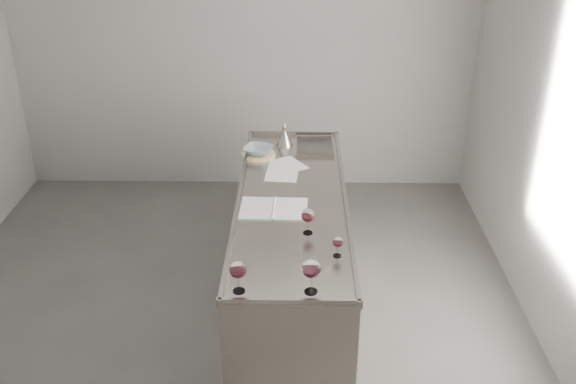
{
  "coord_description": "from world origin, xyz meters",
  "views": [
    {
      "loc": [
        0.54,
        -3.63,
        2.98
      ],
      "look_at": [
        0.47,
        0.25,
        1.02
      ],
      "focal_mm": 40.0,
      "sensor_mm": 36.0,
      "label": 1
    }
  ],
  "objects_px": {
    "counter": "(292,256)",
    "wine_funnel": "(285,139)",
    "wine_glass_left": "(238,270)",
    "wine_glass_right": "(311,269)",
    "wine_glass_middle": "(308,216)",
    "ceramic_bowl": "(258,150)",
    "notebook": "(274,209)",
    "wine_glass_small": "(338,243)"
  },
  "relations": [
    {
      "from": "wine_glass_small",
      "to": "wine_funnel",
      "type": "distance_m",
      "value": 1.71
    },
    {
      "from": "wine_funnel",
      "to": "notebook",
      "type": "bearing_deg",
      "value": -92.59
    },
    {
      "from": "wine_glass_right",
      "to": "ceramic_bowl",
      "type": "height_order",
      "value": "wine_glass_right"
    },
    {
      "from": "wine_glass_right",
      "to": "notebook",
      "type": "xyz_separation_m",
      "value": [
        -0.23,
        0.93,
        -0.14
      ]
    },
    {
      "from": "notebook",
      "to": "wine_funnel",
      "type": "xyz_separation_m",
      "value": [
        0.05,
        1.1,
        0.06
      ]
    },
    {
      "from": "wine_glass_middle",
      "to": "wine_glass_small",
      "type": "xyz_separation_m",
      "value": [
        0.17,
        -0.26,
        -0.03
      ]
    },
    {
      "from": "wine_glass_right",
      "to": "wine_glass_small",
      "type": "bearing_deg",
      "value": 66.04
    },
    {
      "from": "wine_glass_right",
      "to": "wine_glass_small",
      "type": "distance_m",
      "value": 0.4
    },
    {
      "from": "wine_glass_left",
      "to": "wine_glass_small",
      "type": "xyz_separation_m",
      "value": [
        0.55,
        0.36,
        -0.04
      ]
    },
    {
      "from": "wine_glass_left",
      "to": "notebook",
      "type": "xyz_separation_m",
      "value": [
        0.15,
        0.93,
        -0.13
      ]
    },
    {
      "from": "wine_glass_left",
      "to": "ceramic_bowl",
      "type": "height_order",
      "value": "wine_glass_left"
    },
    {
      "from": "wine_glass_small",
      "to": "ceramic_bowl",
      "type": "distance_m",
      "value": 1.56
    },
    {
      "from": "wine_funnel",
      "to": "wine_glass_small",
      "type": "bearing_deg",
      "value": -78.33
    },
    {
      "from": "wine_glass_left",
      "to": "wine_glass_right",
      "type": "xyz_separation_m",
      "value": [
        0.39,
        0.0,
        0.01
      ]
    },
    {
      "from": "wine_glass_middle",
      "to": "wine_funnel",
      "type": "bearing_deg",
      "value": 97.09
    },
    {
      "from": "notebook",
      "to": "wine_funnel",
      "type": "height_order",
      "value": "wine_funnel"
    },
    {
      "from": "wine_glass_small",
      "to": "wine_funnel",
      "type": "height_order",
      "value": "wine_funnel"
    },
    {
      "from": "ceramic_bowl",
      "to": "notebook",
      "type": "bearing_deg",
      "value": -80.19
    },
    {
      "from": "wine_glass_small",
      "to": "notebook",
      "type": "xyz_separation_m",
      "value": [
        -0.4,
        0.57,
        -0.08
      ]
    },
    {
      "from": "counter",
      "to": "wine_glass_middle",
      "type": "height_order",
      "value": "wine_glass_middle"
    },
    {
      "from": "wine_glass_left",
      "to": "notebook",
      "type": "bearing_deg",
      "value": 80.55
    },
    {
      "from": "counter",
      "to": "wine_glass_left",
      "type": "bearing_deg",
      "value": -104.28
    },
    {
      "from": "wine_glass_middle",
      "to": "ceramic_bowl",
      "type": "bearing_deg",
      "value": 107.56
    },
    {
      "from": "counter",
      "to": "wine_funnel",
      "type": "bearing_deg",
      "value": 94.24
    },
    {
      "from": "counter",
      "to": "wine_glass_right",
      "type": "distance_m",
      "value": 1.25
    },
    {
      "from": "counter",
      "to": "notebook",
      "type": "height_order",
      "value": "counter"
    },
    {
      "from": "notebook",
      "to": "wine_glass_right",
      "type": "bearing_deg",
      "value": -74.1
    },
    {
      "from": "wine_glass_right",
      "to": "ceramic_bowl",
      "type": "xyz_separation_m",
      "value": [
        -0.39,
        1.82,
        -0.1
      ]
    },
    {
      "from": "wine_glass_middle",
      "to": "wine_funnel",
      "type": "height_order",
      "value": "wine_funnel"
    },
    {
      "from": "wine_glass_left",
      "to": "notebook",
      "type": "height_order",
      "value": "wine_glass_left"
    },
    {
      "from": "wine_glass_left",
      "to": "wine_funnel",
      "type": "bearing_deg",
      "value": 84.25
    },
    {
      "from": "wine_glass_left",
      "to": "notebook",
      "type": "relative_size",
      "value": 0.41
    },
    {
      "from": "wine_funnel",
      "to": "wine_glass_right",
      "type": "bearing_deg",
      "value": -84.8
    },
    {
      "from": "ceramic_bowl",
      "to": "wine_funnel",
      "type": "relative_size",
      "value": 1.08
    },
    {
      "from": "counter",
      "to": "wine_glass_middle",
      "type": "xyz_separation_m",
      "value": [
        0.1,
        -0.46,
        0.59
      ]
    },
    {
      "from": "wine_funnel",
      "to": "ceramic_bowl",
      "type": "bearing_deg",
      "value": -134.54
    },
    {
      "from": "wine_glass_small",
      "to": "ceramic_bowl",
      "type": "xyz_separation_m",
      "value": [
        -0.55,
        1.46,
        -0.04
      ]
    },
    {
      "from": "wine_glass_right",
      "to": "wine_glass_middle",
      "type": "bearing_deg",
      "value": 90.92
    },
    {
      "from": "wine_glass_right",
      "to": "counter",
      "type": "bearing_deg",
      "value": 96.05
    },
    {
      "from": "counter",
      "to": "wine_glass_left",
      "type": "distance_m",
      "value": 1.27
    },
    {
      "from": "wine_glass_left",
      "to": "wine_glass_middle",
      "type": "distance_m",
      "value": 0.73
    },
    {
      "from": "notebook",
      "to": "ceramic_bowl",
      "type": "distance_m",
      "value": 0.91
    }
  ]
}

